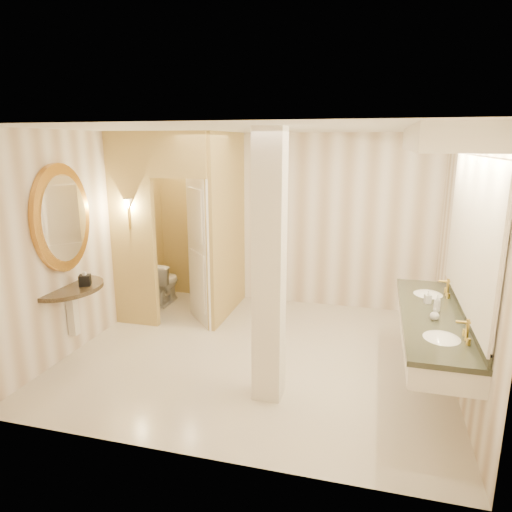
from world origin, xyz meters
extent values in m
plane|color=beige|center=(0.00, 0.00, 0.00)|extent=(4.50, 4.50, 0.00)
plane|color=white|center=(0.00, 0.00, 2.70)|extent=(4.50, 4.50, 0.00)
cube|color=white|center=(0.00, 2.00, 1.35)|extent=(4.50, 0.02, 2.70)
cube|color=white|center=(0.00, -2.00, 1.35)|extent=(4.50, 0.02, 2.70)
cube|color=white|center=(-2.25, 0.00, 1.35)|extent=(0.02, 4.00, 2.70)
cube|color=white|center=(2.25, 0.00, 1.35)|extent=(0.02, 4.00, 2.70)
cube|color=tan|center=(-0.80, 1.25, 1.35)|extent=(0.10, 1.50, 2.70)
cube|color=tan|center=(-1.93, 0.50, 1.35)|extent=(0.65, 0.10, 2.70)
cube|color=tan|center=(-1.20, 0.50, 2.40)|extent=(0.80, 0.10, 0.60)
cube|color=white|center=(-1.07, 0.80, 1.05)|extent=(0.57, 0.63, 2.10)
cylinder|color=gold|center=(-1.93, 0.43, 1.55)|extent=(0.03, 0.03, 0.30)
cone|color=white|center=(-1.93, 0.43, 1.75)|extent=(0.14, 0.14, 0.14)
cube|color=white|center=(1.95, -0.40, 0.73)|extent=(0.60, 2.29, 0.24)
cube|color=black|center=(1.95, -0.40, 0.85)|extent=(0.64, 2.33, 0.05)
cube|color=black|center=(2.23, -0.40, 0.92)|extent=(0.03, 2.29, 0.10)
ellipsoid|color=white|center=(1.95, -1.02, 0.83)|extent=(0.40, 0.44, 0.15)
cylinder|color=gold|center=(2.15, -1.02, 0.96)|extent=(0.03, 0.03, 0.22)
ellipsoid|color=white|center=(1.95, 0.22, 0.83)|extent=(0.40, 0.44, 0.15)
cylinder|color=gold|center=(2.15, 0.22, 0.96)|extent=(0.03, 0.03, 0.22)
cube|color=white|center=(2.23, -0.40, 1.70)|extent=(0.03, 2.29, 1.40)
cube|color=white|center=(1.95, -0.40, 2.59)|extent=(0.75, 2.49, 0.22)
cylinder|color=black|center=(-2.23, -0.57, 0.85)|extent=(0.97, 0.97, 0.05)
cube|color=white|center=(-2.19, -0.57, 0.55)|extent=(0.10, 0.10, 0.60)
cylinder|color=gold|center=(-2.21, -0.57, 1.70)|extent=(0.07, 0.97, 0.97)
cylinder|color=white|center=(-2.17, -0.57, 1.70)|extent=(0.02, 0.78, 0.78)
cube|color=white|center=(0.35, -0.90, 1.35)|extent=(0.29, 0.29, 2.70)
cube|color=black|center=(-2.03, -0.50, 0.94)|extent=(0.17, 0.17, 0.13)
imported|color=white|center=(-1.95, 1.41, 0.35)|extent=(0.42, 0.69, 0.69)
imported|color=beige|center=(1.91, -0.10, 0.95)|extent=(0.08, 0.08, 0.14)
imported|color=silver|center=(1.93, -0.59, 0.93)|extent=(0.09, 0.09, 0.11)
imported|color=#C6B28C|center=(1.98, -0.34, 0.97)|extent=(0.08, 0.08, 0.18)
camera|label=1|loc=(1.32, -5.05, 2.56)|focal=32.00mm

